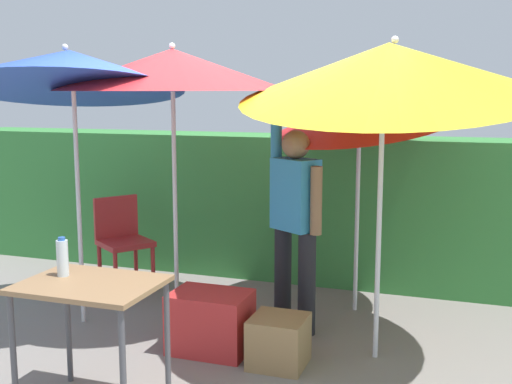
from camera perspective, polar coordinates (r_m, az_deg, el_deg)
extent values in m
plane|color=gray|center=(5.05, -1.14, -12.95)|extent=(24.00, 24.00, 0.00)
cube|color=#38843D|center=(6.48, 4.27, -1.33)|extent=(8.00, 0.70, 1.45)
cylinder|color=silver|center=(5.23, -7.33, -1.38)|extent=(0.04, 0.04, 1.90)
cone|color=red|center=(5.15, -7.58, 10.93)|extent=(1.89, 1.89, 0.35)
sphere|color=silver|center=(5.16, -7.61, 12.98)|extent=(0.05, 0.05, 0.05)
cylinder|color=silver|center=(4.49, 11.07, -3.47)|extent=(0.04, 0.04, 1.86)
cone|color=yellow|center=(4.38, 11.95, 10.77)|extent=(2.06, 2.08, 0.74)
sphere|color=silver|center=(4.39, 12.48, 13.32)|extent=(0.05, 0.05, 0.05)
cylinder|color=silver|center=(5.30, -15.75, -1.50)|extent=(0.04, 0.04, 1.90)
cone|color=blue|center=(5.22, -16.55, 10.54)|extent=(1.84, 1.83, 0.70)
sphere|color=silver|center=(5.24, -16.92, 12.45)|extent=(0.05, 0.05, 0.05)
cylinder|color=silver|center=(5.47, 9.13, -2.50)|extent=(0.04, 0.04, 1.61)
cone|color=red|center=(5.35, 9.60, 7.35)|extent=(1.59, 1.57, 0.69)
sphere|color=silver|center=(5.33, 9.86, 8.98)|extent=(0.05, 0.05, 0.05)
cylinder|color=black|center=(5.17, 2.45, -7.58)|extent=(0.14, 0.14, 0.82)
cylinder|color=black|center=(4.98, 4.62, -8.28)|extent=(0.14, 0.14, 0.82)
cube|color=#338EC6|center=(4.92, 3.59, -0.21)|extent=(0.42, 0.38, 0.56)
sphere|color=#8C6647|center=(4.87, 3.63, 4.32)|extent=(0.22, 0.22, 0.22)
cylinder|color=#338EC6|center=(5.04, 1.85, 5.74)|extent=(0.12, 0.12, 0.56)
cylinder|color=#8C6647|center=(4.76, 5.47, -0.79)|extent=(0.12, 0.12, 0.52)
cylinder|color=#B72D2D|center=(5.97, -12.58, -7.42)|extent=(0.04, 0.04, 0.44)
cylinder|color=#B72D2D|center=(6.13, -9.30, -6.91)|extent=(0.04, 0.04, 0.44)
cylinder|color=#B72D2D|center=(6.31, -13.97, -6.58)|extent=(0.04, 0.04, 0.44)
cylinder|color=#B72D2D|center=(6.46, -10.83, -6.13)|extent=(0.04, 0.04, 0.44)
cube|color=#B72D2D|center=(6.15, -11.74, -4.55)|extent=(0.61, 0.61, 0.05)
cube|color=#B72D2D|center=(6.28, -12.56, -2.20)|extent=(0.28, 0.38, 0.40)
cube|color=red|center=(4.72, -4.14, -11.66)|extent=(0.57, 0.41, 0.44)
cube|color=#9E7A4C|center=(4.50, 2.06, -13.35)|extent=(0.38, 0.38, 0.35)
cylinder|color=#4C4C51|center=(4.01, -8.03, -13.13)|extent=(0.04, 0.04, 0.76)
cylinder|color=#4C4C51|center=(4.37, -16.64, -11.55)|extent=(0.04, 0.04, 0.76)
cylinder|color=#4C4C51|center=(3.60, -11.94, -15.95)|extent=(0.04, 0.04, 0.76)
cylinder|color=#4C4C51|center=(3.99, -21.10, -13.79)|extent=(0.04, 0.04, 0.76)
cube|color=#99724C|center=(3.85, -14.77, -8.11)|extent=(0.80, 0.60, 0.03)
cylinder|color=silver|center=(3.99, -17.12, -5.75)|extent=(0.07, 0.07, 0.22)
cylinder|color=#2D60B7|center=(3.96, -17.20, -4.06)|extent=(0.04, 0.04, 0.02)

